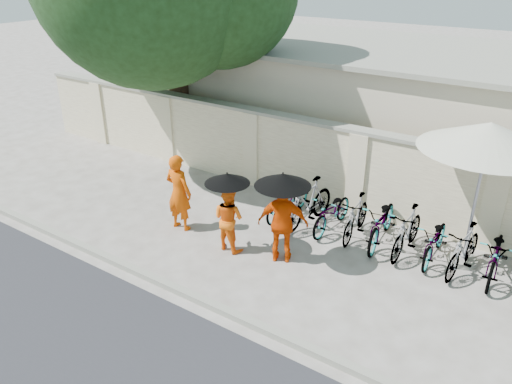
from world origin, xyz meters
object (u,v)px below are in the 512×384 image
Objects in this scene: monk_center at (229,218)px; monk_right at (283,223)px; monk_left at (179,192)px; patio_umbrella at (489,138)px.

monk_center is 1.20m from monk_right.
monk_center is (1.45, -0.09, -0.17)m from monk_left.
patio_umbrella reaches higher than monk_left.
patio_umbrella is (3.10, 1.96, 1.83)m from monk_right.
patio_umbrella is at bearing -148.67° from monk_center.
monk_right reaches higher than monk_center.
monk_right is (1.17, 0.23, 0.14)m from monk_center.
monk_right is at bearing -164.65° from monk_center.
patio_umbrella is at bearing -162.08° from monk_left.
patio_umbrella is at bearing -172.12° from monk_right.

